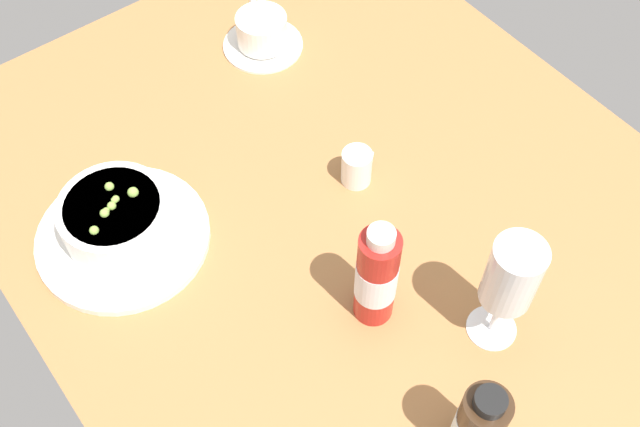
# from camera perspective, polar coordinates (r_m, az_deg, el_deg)

# --- Properties ---
(ground_plane) EXTENTS (1.10, 0.84, 0.03)m
(ground_plane) POSITION_cam_1_polar(r_m,az_deg,el_deg) (1.05, 2.29, -0.55)
(ground_plane) COLOR #9E6B3D
(porridge_bowl) EXTENTS (0.23, 0.23, 0.09)m
(porridge_bowl) POSITION_cam_1_polar(r_m,az_deg,el_deg) (1.01, -14.63, -0.75)
(porridge_bowl) COLOR white
(porridge_bowl) RESTS_ON ground_plane
(coffee_cup) EXTENTS (0.13, 0.13, 0.06)m
(coffee_cup) POSITION_cam_1_polar(r_m,az_deg,el_deg) (1.23, -4.30, 13.14)
(coffee_cup) COLOR white
(coffee_cup) RESTS_ON ground_plane
(creamer_jug) EXTENTS (0.04, 0.05, 0.06)m
(creamer_jug) POSITION_cam_1_polar(r_m,az_deg,el_deg) (1.05, 2.75, 3.47)
(creamer_jug) COLOR white
(creamer_jug) RESTS_ON ground_plane
(wine_glass) EXTENTS (0.06, 0.06, 0.18)m
(wine_glass) POSITION_cam_1_polar(r_m,az_deg,el_deg) (0.87, 13.91, -4.67)
(wine_glass) COLOR white
(wine_glass) RESTS_ON ground_plane
(sauce_bottle_red) EXTENTS (0.05, 0.05, 0.17)m
(sauce_bottle_red) POSITION_cam_1_polar(r_m,az_deg,el_deg) (0.89, 4.18, -4.66)
(sauce_bottle_red) COLOR #B21E19
(sauce_bottle_red) RESTS_ON ground_plane
(sauce_bottle_brown) EXTENTS (0.05, 0.05, 0.14)m
(sauce_bottle_brown) POSITION_cam_1_polar(r_m,az_deg,el_deg) (0.85, 11.57, -15.13)
(sauce_bottle_brown) COLOR #382314
(sauce_bottle_brown) RESTS_ON ground_plane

